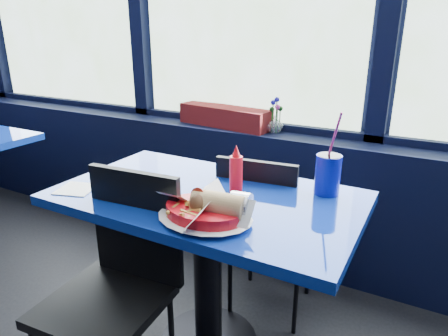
# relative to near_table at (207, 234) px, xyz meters

# --- Properties ---
(window_sill) EXTENTS (5.00, 0.26, 0.80)m
(window_sill) POSITION_rel_near_table_xyz_m (-0.30, 0.87, -0.17)
(window_sill) COLOR black
(window_sill) RESTS_ON ground
(near_table) EXTENTS (1.20, 0.70, 0.75)m
(near_table) POSITION_rel_near_table_xyz_m (0.00, 0.00, 0.00)
(near_table) COLOR black
(near_table) RESTS_ON ground
(chair_near_front) EXTENTS (0.43, 0.44, 0.89)m
(chair_near_front) POSITION_rel_near_table_xyz_m (-0.18, -0.34, -0.06)
(chair_near_front) COLOR black
(chair_near_front) RESTS_ON ground
(chair_near_back) EXTENTS (0.42, 0.42, 0.84)m
(chair_near_back) POSITION_rel_near_table_xyz_m (0.13, 0.33, -0.08)
(chair_near_back) COLOR black
(chair_near_back) RESTS_ON ground
(planter_box) EXTENTS (0.62, 0.24, 0.12)m
(planter_box) POSITION_rel_near_table_xyz_m (-0.39, 0.87, 0.29)
(planter_box) COLOR maroon
(planter_box) RESTS_ON window_sill
(flower_vase) EXTENTS (0.13, 0.13, 0.20)m
(flower_vase) POSITION_rel_near_table_xyz_m (-0.06, 0.87, 0.29)
(flower_vase) COLOR silver
(flower_vase) RESTS_ON window_sill
(food_basket) EXTENTS (0.36, 0.36, 0.11)m
(food_basket) POSITION_rel_near_table_xyz_m (0.12, -0.21, 0.22)
(food_basket) COLOR red
(food_basket) RESTS_ON near_table
(ketchup_bottle) EXTENTS (0.05, 0.05, 0.20)m
(ketchup_bottle) POSITION_rel_near_table_xyz_m (0.09, 0.07, 0.27)
(ketchup_bottle) COLOR red
(ketchup_bottle) RESTS_ON near_table
(soda_cup) EXTENTS (0.10, 0.10, 0.33)m
(soda_cup) POSITION_rel_near_table_xyz_m (0.42, 0.23, 0.27)
(soda_cup) COLOR #0E169C
(soda_cup) RESTS_ON near_table
(napkin) EXTENTS (0.18, 0.18, 0.00)m
(napkin) POSITION_rel_near_table_xyz_m (-0.49, -0.22, 0.18)
(napkin) COLOR white
(napkin) RESTS_ON near_table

